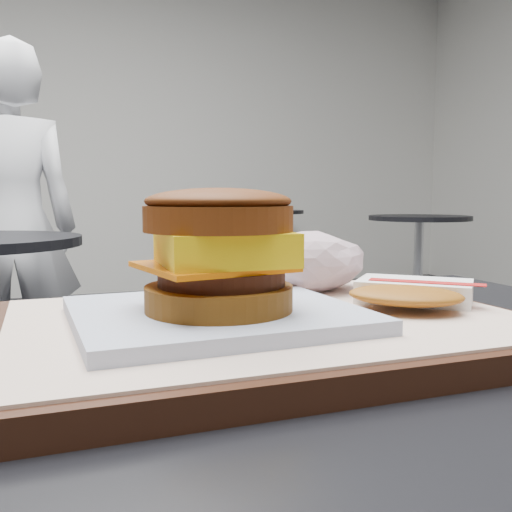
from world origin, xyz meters
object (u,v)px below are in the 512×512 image
object	(u,v)px
patron	(11,228)
serving_tray	(267,329)
breakfast_sandwich	(218,267)
hash_brown	(411,293)
crumpled_wrapper	(301,261)
neighbor_chair	(191,291)

from	to	relation	value
patron	serving_tray	bearing A→B (deg)	93.81
breakfast_sandwich	patron	size ratio (longest dim) A/B	0.13
hash_brown	patron	bearing A→B (deg)	100.29
crumpled_wrapper	neighbor_chair	size ratio (longest dim) A/B	0.14
serving_tray	crumpled_wrapper	bearing A→B (deg)	52.73
hash_brown	crumpled_wrapper	world-z (taller)	crumpled_wrapper
hash_brown	neighbor_chair	world-z (taller)	neighbor_chair
serving_tray	crumpled_wrapper	size ratio (longest dim) A/B	3.08
crumpled_wrapper	neighbor_chair	distance (m)	1.73
breakfast_sandwich	crumpled_wrapper	size ratio (longest dim) A/B	1.58
hash_brown	patron	xyz separation A→B (m)	(-0.40, 2.18, -0.05)
crumpled_wrapper	patron	bearing A→B (deg)	99.48
breakfast_sandwich	patron	bearing A→B (deg)	96.11
breakfast_sandwich	hash_brown	world-z (taller)	breakfast_sandwich
serving_tray	neighbor_chair	distance (m)	1.82
hash_brown	neighbor_chair	distance (m)	1.81
serving_tray	hash_brown	world-z (taller)	hash_brown
hash_brown	patron	distance (m)	2.21
hash_brown	crumpled_wrapper	xyz separation A→B (m)	(-0.05, 0.10, 0.02)
breakfast_sandwich	hash_brown	bearing A→B (deg)	2.57
hash_brown	patron	size ratio (longest dim) A/B	0.09
breakfast_sandwich	patron	distance (m)	2.20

